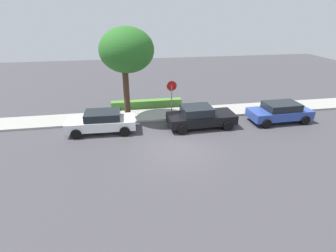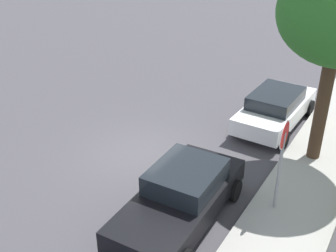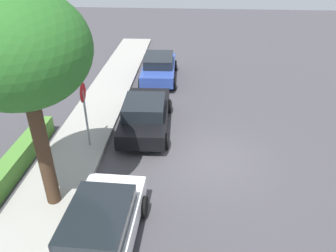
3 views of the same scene
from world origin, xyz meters
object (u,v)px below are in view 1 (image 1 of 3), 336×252
at_px(fire_hydrant, 92,118).
at_px(parked_car_white, 102,121).
at_px(stop_sign, 172,93).
at_px(parked_car_blue, 280,112).
at_px(parked_car_black, 200,117).
at_px(street_tree_near_corner, 127,51).

bearing_deg(fire_hydrant, parked_car_white, -62.42).
relative_size(stop_sign, parked_car_blue, 0.63).
xyz_separation_m(stop_sign, parked_car_blue, (7.41, -2.04, -1.17)).
bearing_deg(parked_car_black, parked_car_blue, -0.26).
height_order(parked_car_black, parked_car_blue, parked_car_black).
distance_m(parked_car_blue, fire_hydrant, 13.24).
height_order(parked_car_blue, street_tree_near_corner, street_tree_near_corner).
bearing_deg(parked_car_black, stop_sign, 128.19).
xyz_separation_m(parked_car_blue, fire_hydrant, (-13.10, 1.89, -0.37)).
height_order(stop_sign, parked_car_black, stop_sign).
relative_size(parked_car_white, parked_car_blue, 1.01).
xyz_separation_m(parked_car_black, street_tree_near_corner, (-4.57, 2.40, 4.08)).
xyz_separation_m(parked_car_black, parked_car_white, (-6.48, 0.35, -0.02)).
bearing_deg(stop_sign, fire_hydrant, -178.51).
distance_m(stop_sign, fire_hydrant, 5.90).
bearing_deg(stop_sign, parked_car_blue, -15.40).
relative_size(parked_car_white, street_tree_near_corner, 0.69).
distance_m(parked_car_black, street_tree_near_corner, 6.58).
xyz_separation_m(stop_sign, street_tree_near_corner, (-2.99, 0.39, 2.93)).
bearing_deg(parked_car_blue, street_tree_near_corner, 166.85).
distance_m(parked_car_black, parked_car_blue, 5.82).
bearing_deg(parked_car_blue, parked_car_white, 178.27).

